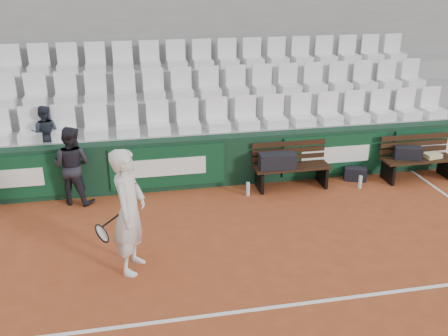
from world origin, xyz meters
TOP-DOWN VIEW (x-y plane):
  - ground at (0.00, 0.00)m, footprint 80.00×80.00m
  - court_baseline at (0.00, 0.00)m, footprint 18.00×0.06m
  - back_barrier at (0.07, 3.99)m, footprint 18.00×0.34m
  - grandstand_tier_front at (0.00, 4.62)m, footprint 18.00×0.95m
  - grandstand_tier_mid at (0.00, 5.58)m, footprint 18.00×0.95m
  - grandstand_tier_back at (0.00, 6.53)m, footprint 18.00×0.95m
  - grandstand_rear_wall at (0.00, 7.15)m, footprint 18.00×0.30m
  - seat_row_front at (0.00, 4.45)m, footprint 11.90×0.44m
  - seat_row_mid at (0.00, 5.40)m, footprint 11.90×0.44m
  - seat_row_back at (0.00, 6.35)m, footprint 11.90×0.44m
  - bench_left at (2.20, 3.56)m, footprint 1.50×0.56m
  - bench_right at (4.86, 3.45)m, footprint 1.50×0.56m
  - sports_bag_left at (1.88, 3.51)m, footprint 0.72×0.35m
  - sports_bag_right at (4.62, 3.49)m, footprint 0.59×0.41m
  - towel at (5.15, 3.44)m, footprint 0.36×0.28m
  - sports_bag_ground at (3.60, 3.65)m, footprint 0.50×0.40m
  - water_bottle_near at (1.27, 3.35)m, footprint 0.07×0.07m
  - water_bottle_far at (3.52, 3.25)m, footprint 0.07×0.07m
  - tennis_player at (-0.96, 1.27)m, footprint 0.81×0.78m
  - ball_kid at (-1.94, 3.69)m, footprint 0.87×0.78m
  - spectator_c at (-2.45, 4.50)m, footprint 0.60×0.50m

SIDE VIEW (x-z plane):
  - ground at x=0.00m, z-range 0.00..0.00m
  - court_baseline at x=0.00m, z-range 0.00..0.01m
  - water_bottle_far at x=3.52m, z-range 0.00..0.26m
  - water_bottle_near at x=1.27m, z-range 0.00..0.27m
  - sports_bag_ground at x=3.60m, z-range 0.00..0.27m
  - bench_left at x=2.20m, z-range 0.00..0.45m
  - bench_right at x=4.86m, z-range 0.00..0.45m
  - towel at x=5.15m, z-range 0.45..0.54m
  - grandstand_tier_front at x=0.00m, z-range 0.00..1.00m
  - back_barrier at x=0.07m, z-range 0.00..1.00m
  - sports_bag_right at x=4.62m, z-range 0.45..0.70m
  - sports_bag_left at x=1.88m, z-range 0.45..0.75m
  - grandstand_tier_mid at x=0.00m, z-range 0.00..1.45m
  - ball_kid at x=-1.94m, z-range 0.00..1.47m
  - tennis_player at x=-0.96m, z-range 0.00..1.85m
  - grandstand_tier_back at x=0.00m, z-range 0.00..1.90m
  - seat_row_front at x=0.00m, z-range 1.00..1.63m
  - spectator_c at x=-2.45m, z-range 1.00..2.11m
  - seat_row_mid at x=0.00m, z-range 1.45..2.08m
  - grandstand_rear_wall at x=0.00m, z-range 0.00..4.40m
  - seat_row_back at x=0.00m, z-range 1.90..2.53m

